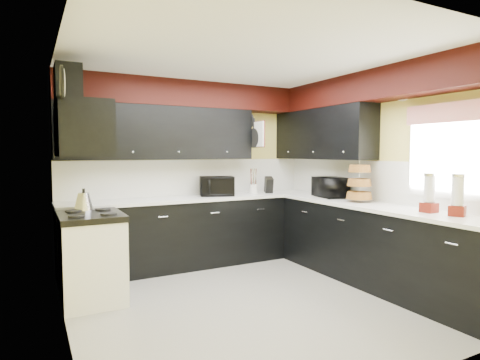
% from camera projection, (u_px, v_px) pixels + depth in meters
% --- Properties ---
extents(ground, '(3.60, 3.60, 0.00)m').
position_uv_depth(ground, '(253.00, 299.00, 4.22)').
color(ground, gray).
rests_on(ground, ground).
extents(wall_back, '(3.60, 0.06, 2.50)m').
position_uv_depth(wall_back, '(191.00, 173.00, 5.72)').
color(wall_back, '#E0C666').
rests_on(wall_back, ground).
extents(wall_right, '(0.06, 3.60, 2.50)m').
position_uv_depth(wall_right, '(379.00, 176.00, 4.97)').
color(wall_right, '#E0C666').
rests_on(wall_right, ground).
extents(wall_left, '(0.06, 3.60, 2.50)m').
position_uv_depth(wall_left, '(63.00, 188.00, 3.29)').
color(wall_left, '#E0C666').
rests_on(wall_left, ground).
extents(ceiling, '(3.60, 3.60, 0.06)m').
position_uv_depth(ceiling, '(254.00, 58.00, 4.05)').
color(ceiling, white).
rests_on(ceiling, wall_back).
extents(cab_back, '(3.60, 0.60, 0.90)m').
position_uv_depth(cab_back, '(199.00, 232.00, 5.51)').
color(cab_back, black).
rests_on(cab_back, ground).
extents(cab_right, '(0.60, 3.00, 0.90)m').
position_uv_depth(cab_right, '(379.00, 247.00, 4.62)').
color(cab_right, black).
rests_on(cab_right, ground).
extents(counter_back, '(3.62, 0.64, 0.04)m').
position_uv_depth(counter_back, '(199.00, 198.00, 5.48)').
color(counter_back, white).
rests_on(counter_back, cab_back).
extents(counter_right, '(0.64, 3.02, 0.04)m').
position_uv_depth(counter_right, '(380.00, 207.00, 4.59)').
color(counter_right, white).
rests_on(counter_right, cab_right).
extents(splash_back, '(3.60, 0.02, 0.50)m').
position_uv_depth(splash_back, '(191.00, 177.00, 5.72)').
color(splash_back, white).
rests_on(splash_back, counter_back).
extents(splash_right, '(0.02, 3.60, 0.50)m').
position_uv_depth(splash_right, '(378.00, 181.00, 4.97)').
color(splash_right, white).
rests_on(splash_right, counter_right).
extents(upper_back, '(2.60, 0.35, 0.70)m').
position_uv_depth(upper_back, '(160.00, 133.00, 5.30)').
color(upper_back, black).
rests_on(upper_back, wall_back).
extents(upper_right, '(0.35, 1.80, 0.70)m').
position_uv_depth(upper_right, '(322.00, 134.00, 5.65)').
color(upper_right, black).
rests_on(upper_right, wall_right).
extents(soffit_back, '(3.60, 0.36, 0.35)m').
position_uv_depth(soffit_back, '(195.00, 95.00, 5.49)').
color(soffit_back, black).
rests_on(soffit_back, wall_back).
extents(soffit_right, '(0.36, 3.24, 0.35)m').
position_uv_depth(soffit_right, '(382.00, 85.00, 4.65)').
color(soffit_right, black).
rests_on(soffit_right, wall_right).
extents(stove, '(0.60, 0.75, 0.86)m').
position_uv_depth(stove, '(92.00, 260.00, 4.15)').
color(stove, white).
rests_on(stove, ground).
extents(cooktop, '(0.62, 0.77, 0.06)m').
position_uv_depth(cooktop, '(91.00, 216.00, 4.12)').
color(cooktop, black).
rests_on(cooktop, stove).
extents(hood, '(0.50, 0.78, 0.55)m').
position_uv_depth(hood, '(83.00, 129.00, 4.04)').
color(hood, black).
rests_on(hood, wall_left).
extents(hood_duct, '(0.24, 0.40, 0.40)m').
position_uv_depth(hood_duct, '(68.00, 86.00, 3.95)').
color(hood_duct, black).
rests_on(hood_duct, wall_left).
extents(window, '(0.03, 0.86, 0.96)m').
position_uv_depth(window, '(446.00, 152.00, 4.15)').
color(window, white).
rests_on(window, wall_right).
extents(valance, '(0.04, 0.88, 0.20)m').
position_uv_depth(valance, '(444.00, 113.00, 4.10)').
color(valance, red).
rests_on(valance, wall_right).
extents(pan_top, '(0.03, 0.22, 0.40)m').
position_uv_depth(pan_top, '(250.00, 121.00, 5.83)').
color(pan_top, black).
rests_on(pan_top, upper_back).
extents(pan_mid, '(0.03, 0.28, 0.46)m').
position_uv_depth(pan_mid, '(254.00, 138.00, 5.73)').
color(pan_mid, black).
rests_on(pan_mid, upper_back).
extents(pan_low, '(0.03, 0.24, 0.42)m').
position_uv_depth(pan_low, '(245.00, 141.00, 5.96)').
color(pan_low, black).
rests_on(pan_low, upper_back).
extents(cut_board, '(0.03, 0.26, 0.35)m').
position_uv_depth(cut_board, '(259.00, 134.00, 5.63)').
color(cut_board, white).
rests_on(cut_board, upper_back).
extents(baskets, '(0.27, 0.27, 0.50)m').
position_uv_depth(baskets, '(359.00, 182.00, 4.89)').
color(baskets, brown).
rests_on(baskets, upper_right).
extents(clock, '(0.03, 0.30, 0.30)m').
position_uv_depth(clock, '(62.00, 83.00, 3.47)').
color(clock, black).
rests_on(clock, wall_left).
extents(deco_plate, '(0.03, 0.24, 0.24)m').
position_uv_depth(deco_plate, '(403.00, 91.00, 4.58)').
color(deco_plate, white).
rests_on(deco_plate, wall_right).
extents(toaster_oven, '(0.56, 0.51, 0.27)m').
position_uv_depth(toaster_oven, '(217.00, 186.00, 5.59)').
color(toaster_oven, black).
rests_on(toaster_oven, counter_back).
extents(microwave, '(0.42, 0.54, 0.27)m').
position_uv_depth(microwave, '(331.00, 187.00, 5.40)').
color(microwave, black).
rests_on(microwave, counter_right).
extents(utensil_crock, '(0.15, 0.15, 0.14)m').
position_uv_depth(utensil_crock, '(253.00, 189.00, 5.85)').
color(utensil_crock, silver).
rests_on(utensil_crock, counter_back).
extents(knife_block, '(0.15, 0.18, 0.23)m').
position_uv_depth(knife_block, '(269.00, 185.00, 5.95)').
color(knife_block, black).
rests_on(knife_block, counter_back).
extents(kettle, '(0.27, 0.27, 0.19)m').
position_uv_depth(kettle, '(84.00, 201.00, 4.36)').
color(kettle, silver).
rests_on(kettle, cooktop).
extents(dispenser_a, '(0.14, 0.14, 0.36)m').
position_uv_depth(dispenser_a, '(429.00, 194.00, 4.04)').
color(dispenser_a, maroon).
rests_on(dispenser_a, counter_right).
extents(dispenser_b, '(0.18, 0.18, 0.37)m').
position_uv_depth(dispenser_b, '(458.00, 197.00, 3.81)').
color(dispenser_b, '#670806').
rests_on(dispenser_b, counter_right).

